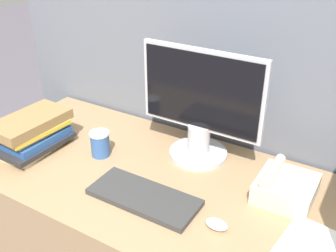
% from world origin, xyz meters
% --- Properties ---
extents(cubicle_panel_rear, '(1.94, 0.04, 1.44)m').
position_xyz_m(cubicle_panel_rear, '(0.00, 0.75, 0.72)').
color(cubicle_panel_rear, slate).
rests_on(cubicle_panel_rear, ground_plane).
extents(desk, '(1.54, 0.71, 0.75)m').
position_xyz_m(desk, '(0.00, 0.36, 0.38)').
color(desk, '#937551').
rests_on(desk, ground_plane).
extents(monitor, '(0.49, 0.23, 0.44)m').
position_xyz_m(monitor, '(0.07, 0.57, 0.94)').
color(monitor, '#B7B7BC').
rests_on(monitor, desk).
extents(keyboard, '(0.38, 0.16, 0.02)m').
position_xyz_m(keyboard, '(0.04, 0.23, 0.76)').
color(keyboard, '#333333').
rests_on(keyboard, desk).
extents(mouse, '(0.07, 0.05, 0.03)m').
position_xyz_m(mouse, '(0.31, 0.23, 0.76)').
color(mouse, silver).
rests_on(mouse, desk).
extents(coffee_cup, '(0.08, 0.08, 0.10)m').
position_xyz_m(coffee_cup, '(-0.26, 0.37, 0.80)').
color(coffee_cup, '#335999').
rests_on(coffee_cup, desk).
extents(book_stack, '(0.22, 0.31, 0.14)m').
position_xyz_m(book_stack, '(-0.53, 0.27, 0.82)').
color(book_stack, '#C6B78C').
rests_on(book_stack, desk).
extents(desk_telephone, '(0.19, 0.20, 0.11)m').
position_xyz_m(desk_telephone, '(0.44, 0.48, 0.79)').
color(desk_telephone, beige).
rests_on(desk_telephone, desk).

